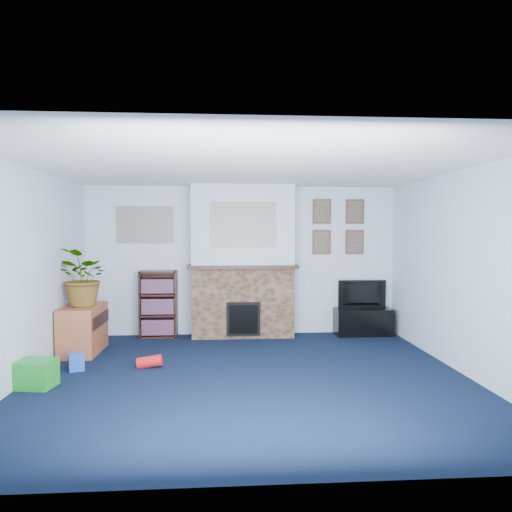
{
  "coord_description": "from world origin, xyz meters",
  "views": [
    {
      "loc": [
        -0.27,
        -5.15,
        1.66
      ],
      "look_at": [
        0.14,
        0.97,
        1.34
      ],
      "focal_mm": 32.0,
      "sensor_mm": 36.0,
      "label": 1
    }
  ],
  "objects": [
    {
      "name": "sideboard",
      "position": [
        -2.24,
        1.22,
        0.35
      ],
      "size": [
        0.47,
        0.84,
        0.65
      ],
      "primitive_type": "cube",
      "color": "#995031",
      "rests_on": "ground"
    },
    {
      "name": "ceiling",
      "position": [
        0.0,
        0.0,
        2.4
      ],
      "size": [
        5.0,
        4.5,
        0.01
      ],
      "primitive_type": "cube",
      "color": "white",
      "rests_on": "wall_back"
    },
    {
      "name": "wall_left",
      "position": [
        -2.5,
        0.0,
        1.2
      ],
      "size": [
        0.04,
        4.5,
        2.4
      ],
      "primitive_type": "cube",
      "color": "silver",
      "rests_on": "ground"
    },
    {
      "name": "portrait_tl",
      "position": [
        1.3,
        2.23,
        2.0
      ],
      "size": [
        0.3,
        0.03,
        0.4
      ],
      "primitive_type": "cube",
      "color": "brown",
      "rests_on": "wall_back"
    },
    {
      "name": "chimney_breast",
      "position": [
        0.0,
        2.05,
        1.18
      ],
      "size": [
        1.72,
        0.5,
        2.4
      ],
      "color": "brown",
      "rests_on": "ground"
    },
    {
      "name": "wall_front",
      "position": [
        0.0,
        -2.25,
        1.2
      ],
      "size": [
        5.0,
        0.04,
        2.4
      ],
      "primitive_type": "cube",
      "color": "silver",
      "rests_on": "ground"
    },
    {
      "name": "wall_back",
      "position": [
        0.0,
        2.25,
        1.2
      ],
      "size": [
        5.0,
        0.04,
        2.4
      ],
      "primitive_type": "cube",
      "color": "silver",
      "rests_on": "ground"
    },
    {
      "name": "toy_ball",
      "position": [
        -2.35,
        0.42,
        0.09
      ],
      "size": [
        0.15,
        0.15,
        0.15
      ],
      "primitive_type": "sphere",
      "color": "red",
      "rests_on": "ground"
    },
    {
      "name": "bookshelf",
      "position": [
        -1.34,
        2.11,
        0.5
      ],
      "size": [
        0.58,
        0.28,
        1.05
      ],
      "color": "black",
      "rests_on": "ground"
    },
    {
      "name": "portrait_bl",
      "position": [
        1.3,
        2.23,
        1.5
      ],
      "size": [
        0.3,
        0.03,
        0.4
      ],
      "primitive_type": "cube",
      "color": "brown",
      "rests_on": "wall_back"
    },
    {
      "name": "collage_main",
      "position": [
        0.0,
        1.84,
        1.78
      ],
      "size": [
        1.0,
        0.03,
        0.68
      ],
      "primitive_type": "cube",
      "color": "gray",
      "rests_on": "chimney_breast"
    },
    {
      "name": "wall_right",
      "position": [
        2.5,
        0.0,
        1.2
      ],
      "size": [
        0.04,
        4.5,
        2.4
      ],
      "primitive_type": "cube",
      "color": "silver",
      "rests_on": "ground"
    },
    {
      "name": "floor",
      "position": [
        0.0,
        0.0,
        0.0
      ],
      "size": [
        5.0,
        4.5,
        0.01
      ],
      "primitive_type": "cube",
      "color": "black",
      "rests_on": "ground"
    },
    {
      "name": "mantel_teddy",
      "position": [
        -0.49,
        2.0,
        1.22
      ],
      "size": [
        0.13,
        0.13,
        0.13
      ],
      "primitive_type": "sphere",
      "color": "slate",
      "rests_on": "chimney_breast"
    },
    {
      "name": "potted_plant",
      "position": [
        -2.19,
        1.17,
        1.05
      ],
      "size": [
        0.95,
        0.95,
        0.8
      ],
      "primitive_type": "imported",
      "rotation": [
        0.0,
        0.0,
        5.48
      ],
      "color": "#26661E",
      "rests_on": "sideboard"
    },
    {
      "name": "portrait_br",
      "position": [
        1.85,
        2.23,
        1.5
      ],
      "size": [
        0.3,
        0.03,
        0.4
      ],
      "primitive_type": "cube",
      "color": "brown",
      "rests_on": "wall_back"
    },
    {
      "name": "portrait_tr",
      "position": [
        1.85,
        2.23,
        2.0
      ],
      "size": [
        0.3,
        0.03,
        0.4
      ],
      "primitive_type": "cube",
      "color": "brown",
      "rests_on": "wall_back"
    },
    {
      "name": "mantel_clock",
      "position": [
        -0.12,
        2.0,
        1.22
      ],
      "size": [
        0.1,
        0.06,
        0.15
      ],
      "primitive_type": "cube",
      "color": "gold",
      "rests_on": "chimney_breast"
    },
    {
      "name": "mantel_can",
      "position": [
        0.75,
        2.0,
        1.21
      ],
      "size": [
        0.06,
        0.06,
        0.11
      ],
      "primitive_type": "cylinder",
      "color": "blue",
      "rests_on": "chimney_breast"
    },
    {
      "name": "collage_left",
      "position": [
        -1.55,
        2.23,
        1.78
      ],
      "size": [
        0.9,
        0.03,
        0.58
      ],
      "primitive_type": "cube",
      "color": "gray",
      "rests_on": "wall_back"
    },
    {
      "name": "green_crate",
      "position": [
        -2.3,
        -0.2,
        0.14
      ],
      "size": [
        0.41,
        0.35,
        0.3
      ],
      "primitive_type": "cube",
      "rotation": [
        0.0,
        0.0,
        -0.16
      ],
      "color": "#198C26",
      "rests_on": "ground"
    },
    {
      "name": "mantel_candle",
      "position": [
        0.22,
        2.0,
        1.23
      ],
      "size": [
        0.05,
        0.05,
        0.17
      ],
      "primitive_type": "cylinder",
      "color": "#B2BFC6",
      "rests_on": "chimney_breast"
    },
    {
      "name": "television",
      "position": [
        1.95,
        2.05,
        0.66
      ],
      "size": [
        0.78,
        0.13,
        0.45
      ],
      "primitive_type": "imported",
      "rotation": [
        0.0,
        0.0,
        3.11
      ],
      "color": "black",
      "rests_on": "tv_stand"
    },
    {
      "name": "toy_block",
      "position": [
        -2.07,
        0.39,
        0.11
      ],
      "size": [
        0.22,
        0.22,
        0.21
      ],
      "primitive_type": "cube",
      "rotation": [
        0.0,
        0.0,
        0.39
      ],
      "color": "blue",
      "rests_on": "ground"
    },
    {
      "name": "tv_stand",
      "position": [
        1.95,
        2.03,
        0.22
      ],
      "size": [
        0.91,
        0.38,
        0.43
      ],
      "primitive_type": "cube",
      "color": "black",
      "rests_on": "ground"
    },
    {
      "name": "toy_tube",
      "position": [
        -1.21,
        0.45,
        0.07
      ],
      "size": [
        0.32,
        0.14,
        0.18
      ],
      "primitive_type": "cylinder",
      "rotation": [
        0.0,
        1.43,
        0.0
      ],
      "color": "red",
      "rests_on": "ground"
    }
  ]
}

